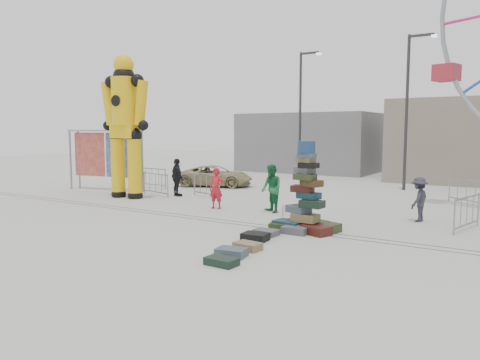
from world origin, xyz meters
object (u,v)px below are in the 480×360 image
Objects in this scene: barricade_dummy_c at (206,186)px; pedestrian_green at (271,188)px; suitcase_tower at (306,206)px; steamer_trunk at (295,211)px; banner_scaffold at (105,145)px; pedestrian_grey at (419,199)px; lamp_post_right at (409,104)px; barricade_wheel_back at (466,192)px; barricade_wheel_front at (467,213)px; lamp_post_left at (302,109)px; barricade_dummy_b at (156,184)px; parked_suv at (215,176)px; pedestrian_red at (216,188)px; crash_test_dummy at (125,121)px; barricade_dummy_a at (152,178)px; pedestrian_black at (177,177)px.

pedestrian_green is at bearing -5.01° from barricade_dummy_c.
steamer_trunk is at bearing 133.46° from suitcase_tower.
banner_scaffold is 2.88× the size of pedestrian_grey.
barricade_wheel_back is at bearing -47.27° from lamp_post_right.
barricade_wheel_back is (-0.69, 5.72, 0.00)m from barricade_wheel_front.
lamp_post_left is 10.59m from barricade_dummy_c.
suitcase_tower is 8.19m from barricade_dummy_c.
barricade_dummy_b is 1.00× the size of barricade_wheel_back.
barricade_wheel_back is at bearing -107.47° from parked_suv.
steamer_trunk is 9.88m from parked_suv.
barricade_wheel_back is 1.30× the size of pedestrian_grey.
pedestrian_red is at bearing -163.59° from parked_suv.
steamer_trunk is at bearing -146.72° from parked_suv.
barricade_dummy_c is 11.36m from barricade_wheel_back.
crash_test_dummy reaches higher than barricade_dummy_c.
pedestrian_green reaches higher than pedestrian_red.
barricade_dummy_a is 16.27m from barricade_wheel_front.
barricade_dummy_c is at bearing -91.35° from lamp_post_left.
lamp_post_left is 5.20× the size of pedestrian_grey.
suitcase_tower is 5.06m from barricade_wheel_front.
barricade_wheel_front is at bearing -130.86° from parked_suv.
suitcase_tower reaches higher than barricade_dummy_b.
barricade_dummy_a is at bearing -165.24° from pedestrian_green.
pedestrian_black reaches higher than barricade_wheel_back.
lamp_post_right reaches higher than pedestrian_black.
lamp_post_left is 1.19× the size of crash_test_dummy.
lamp_post_left is at bearing 57.23° from barricade_wheel_front.
pedestrian_black is at bearing 98.17° from barricade_wheel_front.
pedestrian_grey reaches higher than barricade_dummy_b.
banner_scaffold reaches higher than barricade_dummy_a.
barricade_wheel_back is at bearing -28.43° from lamp_post_left.
lamp_post_right is 12.48m from pedestrian_black.
banner_scaffold is at bearing -146.78° from lamp_post_right.
barricade_dummy_a is 15.57m from barricade_wheel_back.
barricade_wheel_front is at bearing 10.96° from barricade_dummy_b.
lamp_post_left reaches higher than barricade_dummy_a.
pedestrian_black reaches higher than barricade_wheel_front.
suitcase_tower is 1.40× the size of barricade_dummy_a.
steamer_trunk is 0.43× the size of pedestrian_green.
parked_suv is (-2.22, 3.81, 0.03)m from barricade_dummy_c.
barricade_wheel_front is at bearing -66.72° from lamp_post_right.
lamp_post_right is 11.91m from pedestrian_red.
lamp_post_left is 10.00× the size of steamer_trunk.
pedestrian_green is at bearing 146.99° from suitcase_tower.
pedestrian_red reaches higher than barricade_wheel_back.
lamp_post_left is 4.00× the size of barricade_wheel_back.
lamp_post_left is 1.81× the size of banner_scaffold.
barricade_dummy_a is (-11.78, 5.67, -0.23)m from suitcase_tower.
banner_scaffold is 2.46× the size of pedestrian_black.
barricade_wheel_front is (13.67, -0.66, 0.00)m from barricade_dummy_b.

